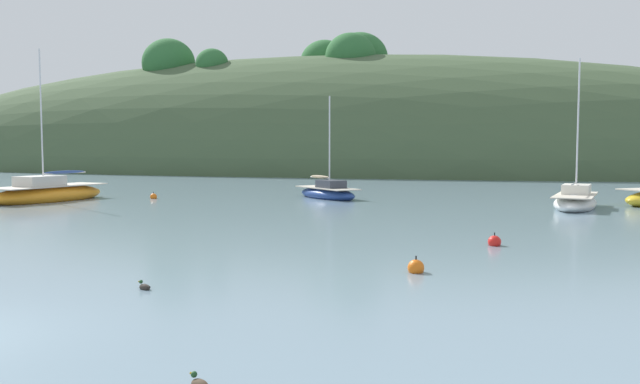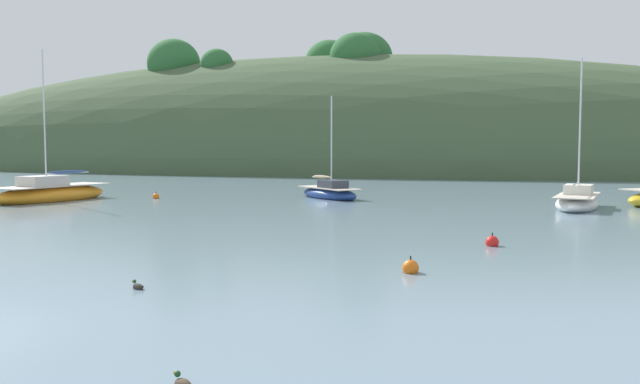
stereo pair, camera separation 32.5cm
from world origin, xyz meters
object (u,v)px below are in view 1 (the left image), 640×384
at_px(mooring_buoy_inner, 416,268).
at_px(sailboat_black_sloop, 327,193).
at_px(sailboat_cream_ketch, 48,193).
at_px(mooring_buoy_outer, 154,197).
at_px(duck_lead, 144,287).
at_px(duck_lone_right, 200,384).
at_px(mooring_buoy_channel, 494,242).
at_px(sailboat_orange_cutter, 575,201).

bearing_deg(mooring_buoy_inner, sailboat_black_sloop, 114.10).
height_order(sailboat_cream_ketch, sailboat_black_sloop, sailboat_cream_ketch).
xyz_separation_m(sailboat_cream_ketch, sailboat_black_sloop, (15.58, 7.78, -0.11)).
height_order(mooring_buoy_outer, mooring_buoy_inner, same).
xyz_separation_m(mooring_buoy_outer, duck_lead, (14.99, -22.38, -0.07)).
relative_size(mooring_buoy_inner, duck_lone_right, 1.33).
xyz_separation_m(mooring_buoy_outer, mooring_buoy_inner, (20.54, -18.35, 0.00)).
bearing_deg(mooring_buoy_channel, sailboat_cream_ketch, 161.26).
xyz_separation_m(mooring_buoy_channel, mooring_buoy_inner, (-1.63, -5.39, 0.00)).
relative_size(sailboat_black_sloop, mooring_buoy_inner, 12.63).
relative_size(mooring_buoy_channel, duck_lone_right, 1.33).
distance_m(sailboat_orange_cutter, sailboat_black_sloop, 15.04).
bearing_deg(duck_lone_right, sailboat_orange_cutter, 78.09).
distance_m(sailboat_orange_cutter, duck_lead, 26.54).
relative_size(duck_lead, duck_lone_right, 1.02).
xyz_separation_m(sailboat_cream_ketch, mooring_buoy_channel, (27.24, -9.24, -0.35)).
xyz_separation_m(sailboat_black_sloop, mooring_buoy_inner, (10.02, -22.40, -0.24)).
bearing_deg(mooring_buoy_channel, mooring_buoy_inner, -106.88).
distance_m(mooring_buoy_outer, duck_lead, 26.94).
distance_m(sailboat_black_sloop, mooring_buoy_inner, 24.54).
bearing_deg(mooring_buoy_outer, duck_lone_right, -54.72).
bearing_deg(sailboat_orange_cutter, mooring_buoy_outer, -175.47).
height_order(sailboat_orange_cutter, mooring_buoy_channel, sailboat_orange_cutter).
bearing_deg(mooring_buoy_inner, duck_lone_right, -98.24).
xyz_separation_m(sailboat_black_sloop, mooring_buoy_outer, (-10.52, -4.05, -0.24)).
relative_size(sailboat_cream_ketch, mooring_buoy_outer, 17.66).
height_order(sailboat_cream_ketch, sailboat_orange_cutter, sailboat_cream_ketch).
height_order(sailboat_orange_cutter, duck_lone_right, sailboat_orange_cutter).
xyz_separation_m(mooring_buoy_inner, duck_lead, (-5.55, -4.03, -0.07)).
bearing_deg(duck_lead, mooring_buoy_channel, 52.65).
relative_size(sailboat_cream_ketch, duck_lead, 23.03).
relative_size(mooring_buoy_outer, duck_lead, 1.30).
xyz_separation_m(sailboat_orange_cutter, mooring_buoy_channel, (-3.25, -14.98, -0.26)).
bearing_deg(sailboat_black_sloop, mooring_buoy_outer, -158.93).
distance_m(mooring_buoy_outer, mooring_buoy_inner, 27.55).
height_order(sailboat_black_sloop, duck_lone_right, sailboat_black_sloop).
distance_m(sailboat_orange_cutter, duck_lone_right, 29.88).
distance_m(sailboat_cream_ketch, duck_lone_right, 33.82).
bearing_deg(mooring_buoy_channel, sailboat_orange_cutter, 77.77).
relative_size(sailboat_orange_cutter, duck_lone_right, 20.44).
xyz_separation_m(sailboat_black_sloop, mooring_buoy_channel, (11.66, -17.02, -0.24)).
bearing_deg(sailboat_orange_cutter, duck_lead, -113.15).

